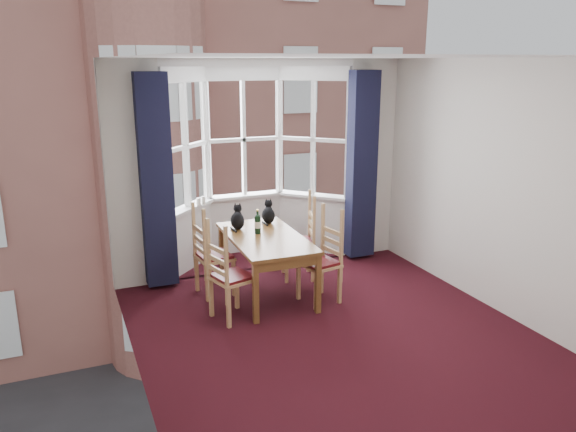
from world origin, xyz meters
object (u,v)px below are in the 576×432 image
wine_bottle (258,223)px  chair_right_far (305,243)px  cat_left (237,219)px  chair_left_far (207,258)px  candle_short (203,201)px  cat_right (268,214)px  chair_right_near (325,262)px  candle_tall (199,202)px  dining_table (266,243)px  chair_left_near (225,280)px

wine_bottle → chair_right_far: bearing=14.1°
chair_right_far → cat_left: bearing=173.3°
chair_left_far → chair_right_far: size_ratio=1.00×
wine_bottle → candle_short: 1.19m
cat_right → wine_bottle: (-0.29, -0.39, 0.01)m
chair_right_far → cat_right: bearing=153.7°
chair_right_far → cat_left: 0.96m
cat_left → chair_right_near: bearing=-47.3°
chair_left_far → candle_short: candle_short is taller
candle_tall → cat_right: bearing=-43.8°
dining_table → cat_right: size_ratio=5.02×
cat_left → candle_tall: size_ratio=3.06×
dining_table → chair_left_far: (-0.67, 0.23, -0.19)m
dining_table → chair_left_near: (-0.67, -0.52, -0.19)m
cat_left → cat_right: bearing=13.3°
cat_right → cat_left: bearing=-166.7°
chair_left_near → wine_bottle: size_ratio=3.07×
dining_table → candle_tall: 1.37m
cat_left → candle_short: cat_left is taller
chair_left_far → cat_right: 1.03m
chair_left_far → cat_right: (0.90, 0.30, 0.38)m
wine_bottle → candle_tall: size_ratio=2.81×
dining_table → candle_short: candle_short is taller
chair_left_near → candle_tall: bearing=84.8°
cat_left → chair_left_near: bearing=-115.5°
dining_table → cat_right: bearing=66.2°
dining_table → wine_bottle: size_ratio=5.28×
chair_right_far → candle_short: candle_short is taller
chair_left_near → candle_short: candle_short is taller
dining_table → chair_left_near: bearing=-142.1°
cat_left → candle_short: bearing=104.2°
dining_table → chair_right_near: 0.76m
chair_left_far → wine_bottle: (0.62, -0.09, 0.40)m
dining_table → chair_left_near: size_ratio=1.72×
chair_right_near → wine_bottle: 0.95m
dining_table → cat_left: (-0.22, 0.43, 0.20)m
chair_right_near → candle_short: candle_short is taller
chair_left_near → candle_tall: (0.16, 1.76, 0.45)m
cat_left → cat_right: size_ratio=1.03×
chair_right_near → candle_short: 2.04m
dining_table → wine_bottle: 0.26m
chair_right_far → cat_right: 0.61m
dining_table → wine_bottle: (-0.05, 0.14, 0.21)m
dining_table → chair_right_near: size_ratio=1.72×
chair_right_far → candle_tall: candle_tall is taller
wine_bottle → cat_right: bearing=53.7°
cat_right → wine_bottle: size_ratio=1.05×
candle_short → candle_tall: bearing=-158.2°
chair_left_near → wine_bottle: (0.62, 0.66, 0.40)m
chair_right_far → chair_right_near: bearing=-95.7°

